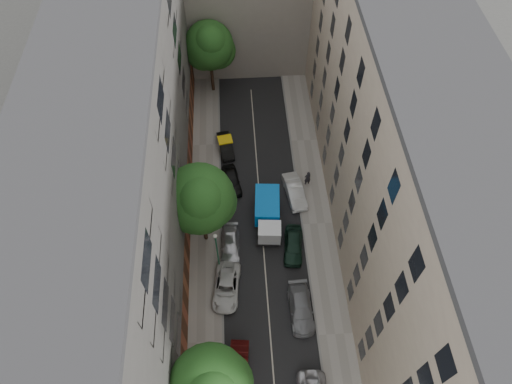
{
  "coord_description": "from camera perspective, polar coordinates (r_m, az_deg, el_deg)",
  "views": [
    {
      "loc": [
        -1.97,
        -23.1,
        38.68
      ],
      "look_at": [
        -0.57,
        0.03,
        6.0
      ],
      "focal_mm": 32.0,
      "sensor_mm": 36.0,
      "label": 1
    }
  ],
  "objects": [
    {
      "name": "building_right",
      "position": [
        39.04,
        17.26,
        4.2
      ],
      "size": [
        8.0,
        44.0,
        20.0
      ],
      "primitive_type": "cube",
      "color": "tan",
      "rests_on": "ground"
    },
    {
      "name": "car_left_3",
      "position": [
        43.41,
        -3.24,
        -6.67
      ],
      "size": [
        1.96,
        4.48,
        1.28
      ],
      "primitive_type": "imported",
      "rotation": [
        0.0,
        0.0,
        -0.04
      ],
      "color": "silver",
      "rests_on": "ground"
    },
    {
      "name": "car_right_2",
      "position": [
        43.38,
        4.69,
        -6.64
      ],
      "size": [
        2.29,
        4.54,
        1.48
      ],
      "primitive_type": "imported",
      "rotation": [
        0.0,
        0.0,
        -0.13
      ],
      "color": "black",
      "rests_on": "ground"
    },
    {
      "name": "tree_far",
      "position": [
        53.8,
        -5.77,
        17.56
      ],
      "size": [
        5.74,
        5.54,
        9.43
      ],
      "color": "#382619",
      "rests_on": "sidewalk_left"
    },
    {
      "name": "sidewalk_left",
      "position": [
        45.12,
        -6.28,
        -4.69
      ],
      "size": [
        3.0,
        44.0,
        0.15
      ],
      "primitive_type": "cube",
      "color": "gray",
      "rests_on": "ground"
    },
    {
      "name": "car_left_1",
      "position": [
        39.19,
        -2.22,
        -21.09
      ],
      "size": [
        1.95,
        4.47,
        1.43
      ],
      "primitive_type": "imported",
      "rotation": [
        0.0,
        0.0,
        -0.1
      ],
      "color": "#490F0E",
      "rests_on": "ground"
    },
    {
      "name": "building_left",
      "position": [
        37.91,
        -15.95,
        2.69
      ],
      "size": [
        8.0,
        44.0,
        20.0
      ],
      "primitive_type": "cube",
      "color": "#4B4946",
      "rests_on": "ground"
    },
    {
      "name": "car_left_2",
      "position": [
        41.53,
        -3.72,
        -11.77
      ],
      "size": [
        2.83,
        5.13,
        1.36
      ],
      "primitive_type": "imported",
      "rotation": [
        0.0,
        0.0,
        -0.12
      ],
      "color": "silver",
      "rests_on": "ground"
    },
    {
      "name": "pedestrian",
      "position": [
        47.39,
        6.46,
        1.74
      ],
      "size": [
        0.8,
        0.64,
        1.92
      ],
      "primitive_type": "imported",
      "rotation": [
        0.0,
        0.0,
        3.43
      ],
      "color": "black",
      "rests_on": "sidewalk_right"
    },
    {
      "name": "ground",
      "position": [
        45.09,
        0.73,
        -4.41
      ],
      "size": [
        120.0,
        120.0,
        0.0
      ],
      "primitive_type": "plane",
      "color": "#4C4C49",
      "rests_on": "ground"
    },
    {
      "name": "sidewalk_right",
      "position": [
        45.6,
        7.66,
        -3.96
      ],
      "size": [
        3.0,
        44.0,
        0.15
      ],
      "primitive_type": "cube",
      "color": "gray",
      "rests_on": "ground"
    },
    {
      "name": "car_left_4",
      "position": [
        47.49,
        -3.08,
        1.44
      ],
      "size": [
        2.3,
        4.3,
        1.39
      ],
      "primitive_type": "imported",
      "rotation": [
        0.0,
        0.0,
        0.17
      ],
      "color": "black",
      "rests_on": "ground"
    },
    {
      "name": "car_right_3",
      "position": [
        46.71,
        4.85,
        0.1
      ],
      "size": [
        2.34,
        4.79,
        1.51
      ],
      "primitive_type": "imported",
      "rotation": [
        0.0,
        0.0,
        0.17
      ],
      "color": "silver",
      "rests_on": "ground"
    },
    {
      "name": "car_left_5",
      "position": [
        50.59,
        -3.82,
        5.78
      ],
      "size": [
        2.01,
        4.14,
        1.31
      ],
      "primitive_type": "imported",
      "rotation": [
        0.0,
        0.0,
        0.17
      ],
      "color": "black",
      "rests_on": "ground"
    },
    {
      "name": "car_right_1",
      "position": [
        40.85,
        5.65,
        -14.29
      ],
      "size": [
        2.12,
        4.91,
        1.41
      ],
      "primitive_type": "imported",
      "rotation": [
        0.0,
        0.0,
        0.03
      ],
      "color": "gray",
      "rests_on": "ground"
    },
    {
      "name": "tarp_truck",
      "position": [
        44.17,
        1.48,
        -2.77
      ],
      "size": [
        2.69,
        5.91,
        2.66
      ],
      "rotation": [
        0.0,
        0.0,
        -0.08
      ],
      "color": "black",
      "rests_on": "ground"
    },
    {
      "name": "road_surface",
      "position": [
        45.08,
        0.73,
        -4.4
      ],
      "size": [
        8.0,
        44.0,
        0.02
      ],
      "primitive_type": "cube",
      "color": "black",
      "rests_on": "ground"
    },
    {
      "name": "lamp_post",
      "position": [
        39.6,
        -4.91,
        -7.04
      ],
      "size": [
        0.36,
        0.36,
        6.09
      ],
      "color": "#1A5D3B",
      "rests_on": "sidewalk_left"
    },
    {
      "name": "tree_mid",
      "position": [
        38.99,
        -6.95,
        -1.11
      ],
      "size": [
        6.33,
        6.2,
        9.93
      ],
      "color": "#382619",
      "rests_on": "sidewalk_left"
    }
  ]
}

